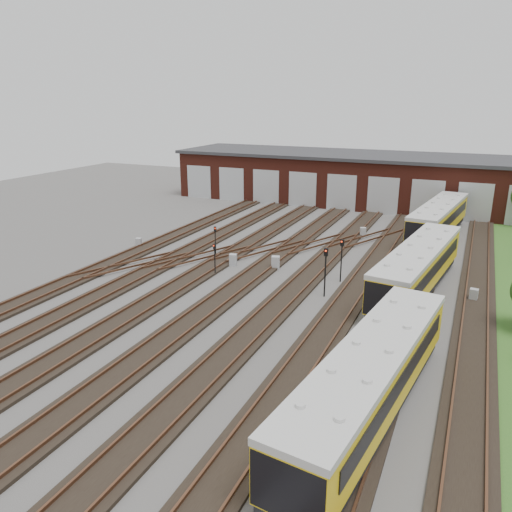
% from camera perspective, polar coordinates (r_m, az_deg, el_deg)
% --- Properties ---
extents(ground, '(120.00, 120.00, 0.00)m').
position_cam_1_polar(ground, '(31.42, -3.06, -7.37)').
color(ground, '#454240').
rests_on(ground, ground).
extents(track_network, '(30.40, 70.00, 0.33)m').
position_cam_1_polar(track_network, '(31.92, -2.85, -6.74)').
color(track_network, black).
rests_on(track_network, ground).
extents(maintenance_shed, '(51.00, 12.50, 6.35)m').
position_cam_1_polar(maintenance_shed, '(67.30, 12.75, 8.62)').
color(maintenance_shed, '#561F15').
rests_on(maintenance_shed, ground).
extents(metro_train, '(4.59, 47.19, 3.09)m').
position_cam_1_polar(metro_train, '(36.72, 18.02, -1.26)').
color(metro_train, black).
rests_on(metro_train, ground).
extents(signal_mast_0, '(0.25, 0.24, 2.66)m').
position_cam_1_polar(signal_mast_0, '(43.39, -4.68, 2.14)').
color(signal_mast_0, black).
rests_on(signal_mast_0, ground).
extents(signal_mast_1, '(0.25, 0.24, 2.53)m').
position_cam_1_polar(signal_mast_1, '(38.76, -4.74, 0.11)').
color(signal_mast_1, black).
rests_on(signal_mast_1, ground).
extents(signal_mast_2, '(0.28, 0.27, 3.31)m').
position_cam_1_polar(signal_mast_2, '(37.58, 9.76, 0.10)').
color(signal_mast_2, black).
rests_on(signal_mast_2, ground).
extents(signal_mast_3, '(0.28, 0.26, 3.53)m').
position_cam_1_polar(signal_mast_3, '(34.52, 7.94, -1.15)').
color(signal_mast_3, black).
rests_on(signal_mast_3, ground).
extents(relay_cabinet_0, '(0.62, 0.56, 0.86)m').
position_cam_1_polar(relay_cabinet_0, '(47.56, -13.26, 1.50)').
color(relay_cabinet_0, '#9B9DA0').
rests_on(relay_cabinet_0, ground).
extents(relay_cabinet_1, '(0.70, 0.63, 0.98)m').
position_cam_1_polar(relay_cabinet_1, '(41.18, -2.63, -0.45)').
color(relay_cabinet_1, '#9B9DA0').
rests_on(relay_cabinet_1, ground).
extents(relay_cabinet_2, '(0.77, 0.70, 1.07)m').
position_cam_1_polar(relay_cabinet_2, '(40.34, 2.25, -0.77)').
color(relay_cabinet_2, '#9B9DA0').
rests_on(relay_cabinet_2, ground).
extents(relay_cabinet_3, '(0.67, 0.61, 0.92)m').
position_cam_1_polar(relay_cabinet_3, '(50.96, 12.13, 2.69)').
color(relay_cabinet_3, '#9B9DA0').
rests_on(relay_cabinet_3, ground).
extents(relay_cabinet_4, '(0.58, 0.51, 0.89)m').
position_cam_1_polar(relay_cabinet_4, '(37.13, 23.61, -4.11)').
color(relay_cabinet_4, '#9B9DA0').
rests_on(relay_cabinet_4, ground).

